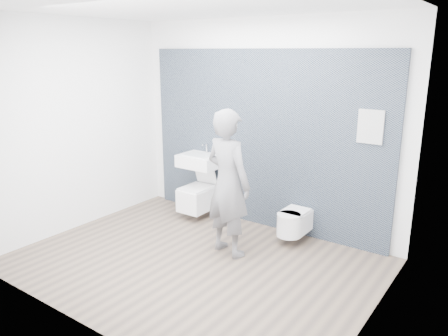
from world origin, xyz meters
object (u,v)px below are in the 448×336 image
Objects in this scene: toilet_rounded at (293,222)px; visitor at (228,183)px; toilet_square at (198,197)px; washbasin at (200,161)px.

visitor is at bearing -124.61° from toilet_rounded.
washbasin is at bearing 90.00° from toilet_square.
visitor is at bearing -34.96° from toilet_square.
toilet_square is 1.37× the size of toilet_rounded.
toilet_rounded is at bearing -1.84° from washbasin.
toilet_rounded is (1.53, 0.00, -0.04)m from toilet_square.
visitor reaches higher than washbasin.
toilet_rounded is (1.53, -0.05, -0.58)m from washbasin.
visitor reaches higher than toilet_square.
washbasin reaches higher than toilet_square.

